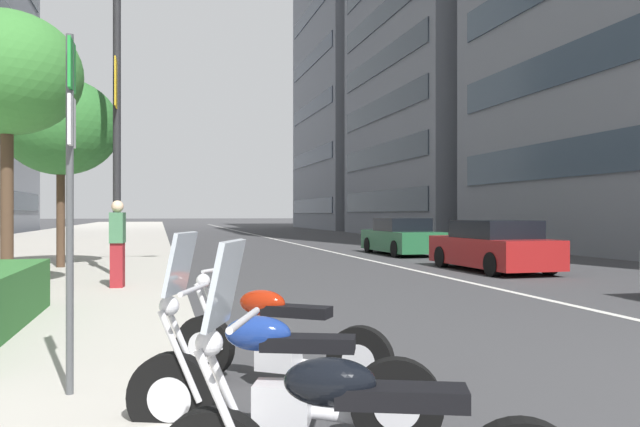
# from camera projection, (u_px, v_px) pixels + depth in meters

# --- Properties ---
(sidewalk_right_plaza) EXTENTS (160.00, 10.55, 0.15)m
(sidewalk_right_plaza) POSITION_uv_depth(u_px,v_px,m) (59.00, 244.00, 30.78)
(sidewalk_right_plaza) COLOR #B2ADA3
(sidewalk_right_plaza) RESTS_ON ground
(lane_centre_stripe) EXTENTS (110.00, 0.16, 0.01)m
(lane_centre_stripe) POSITION_uv_depth(u_px,v_px,m) (275.00, 239.00, 38.55)
(lane_centre_stripe) COLOR silver
(lane_centre_stripe) RESTS_ON ground
(motorcycle_by_sign_pole) EXTENTS (0.94, 2.09, 1.47)m
(motorcycle_by_sign_pole) POSITION_uv_depth(u_px,v_px,m) (276.00, 383.00, 4.29)
(motorcycle_by_sign_pole) COLOR black
(motorcycle_by_sign_pole) RESTS_ON ground
(motorcycle_mid_row) EXTENTS (1.37, 1.85, 1.08)m
(motorcycle_mid_row) POSITION_uv_depth(u_px,v_px,m) (276.00, 342.00, 5.81)
(motorcycle_mid_row) COLOR black
(motorcycle_mid_row) RESTS_ON ground
(car_mid_block_traffic) EXTENTS (4.35, 1.91, 1.41)m
(car_mid_block_traffic) POSITION_uv_depth(u_px,v_px,m) (493.00, 247.00, 17.37)
(car_mid_block_traffic) COLOR maroon
(car_mid_block_traffic) RESTS_ON ground
(car_following_behind) EXTENTS (4.51, 1.87, 1.42)m
(car_following_behind) POSITION_uv_depth(u_px,v_px,m) (401.00, 238.00, 24.27)
(car_following_behind) COLOR #236038
(car_following_behind) RESTS_ON ground
(parking_sign_by_curb) EXTENTS (0.32, 0.06, 2.89)m
(parking_sign_by_curb) POSITION_uv_depth(u_px,v_px,m) (70.00, 169.00, 5.01)
(parking_sign_by_curb) COLOR #47494C
(parking_sign_by_curb) RESTS_ON sidewalk_right_plaza
(street_lamp_with_banners) EXTENTS (1.26, 2.58, 7.91)m
(street_lamp_with_banners) POSITION_uv_depth(u_px,v_px,m) (134.00, 72.00, 14.61)
(street_lamp_with_banners) COLOR #232326
(street_lamp_with_banners) RESTS_ON sidewalk_right_plaza
(street_tree_near_plaza_corner) EXTENTS (2.61, 2.61, 5.08)m
(street_tree_near_plaza_corner) POSITION_uv_depth(u_px,v_px,m) (7.00, 74.00, 11.20)
(street_tree_near_plaza_corner) COLOR #473323
(street_tree_near_plaza_corner) RESTS_ON sidewalk_right_plaza
(street_tree_far_plaza) EXTENTS (3.08, 3.08, 5.11)m
(street_tree_far_plaza) POSITION_uv_depth(u_px,v_px,m) (61.00, 127.00, 16.84)
(street_tree_far_plaza) COLOR #473323
(street_tree_far_plaza) RESTS_ON sidewalk_right_plaza
(pedestrian_on_plaza) EXTENTS (0.42, 0.30, 1.71)m
(pedestrian_on_plaza) POSITION_uv_depth(u_px,v_px,m) (118.00, 243.00, 12.26)
(pedestrian_on_plaza) COLOR maroon
(pedestrian_on_plaza) RESTS_ON sidewalk_right_plaza
(office_tower_far_left_down_avenue) EXTENTS (18.23, 21.42, 31.01)m
(office_tower_far_left_down_avenue) POSITION_uv_depth(u_px,v_px,m) (513.00, 31.00, 47.39)
(office_tower_far_left_down_avenue) COLOR slate
(office_tower_far_left_down_avenue) RESTS_ON ground
(office_tower_near_left) EXTENTS (18.45, 20.11, 29.69)m
(office_tower_near_left) POSITION_uv_depth(u_px,v_px,m) (401.00, 92.00, 67.76)
(office_tower_near_left) COLOR slate
(office_tower_near_left) RESTS_ON ground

